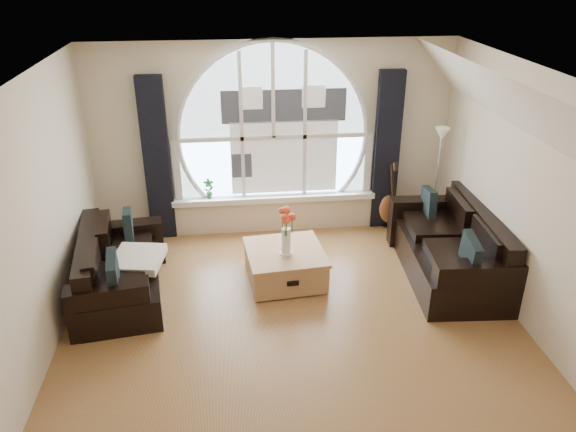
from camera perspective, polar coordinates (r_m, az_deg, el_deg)
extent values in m
cube|color=brown|center=(6.02, 0.98, -12.79)|extent=(5.00, 5.50, 0.01)
cube|color=silver|center=(4.83, 1.22, 13.18)|extent=(5.00, 5.50, 0.01)
cube|color=beige|center=(7.83, -1.52, 7.81)|extent=(5.00, 0.01, 2.70)
cube|color=beige|center=(5.58, -25.33, -2.42)|extent=(0.01, 5.50, 2.70)
cube|color=beige|center=(6.11, 25.02, 0.04)|extent=(0.01, 5.50, 2.70)
cube|color=silver|center=(5.64, 24.25, 9.10)|extent=(0.92, 5.50, 0.72)
cube|color=silver|center=(7.72, -1.53, 9.69)|extent=(2.60, 0.06, 2.15)
cube|color=white|center=(8.03, -1.39, 1.88)|extent=(2.90, 0.22, 0.08)
cube|color=white|center=(7.69, -1.51, 9.63)|extent=(2.76, 0.08, 2.15)
cube|color=silver|center=(7.75, -0.39, 8.81)|extent=(1.70, 0.02, 1.50)
cube|color=black|center=(7.81, -13.25, 5.55)|extent=(0.35, 0.12, 2.30)
cube|color=black|center=(8.07, 10.04, 6.47)|extent=(0.35, 0.12, 2.30)
cube|color=black|center=(6.84, -16.82, -4.85)|extent=(1.09, 1.82, 0.76)
cube|color=black|center=(7.21, 16.09, -3.08)|extent=(1.12, 2.03, 0.88)
cube|color=#A37249|center=(6.92, -0.30, -4.91)|extent=(1.01, 1.01, 0.46)
cube|color=silver|center=(6.70, -15.06, -4.27)|extent=(0.64, 0.64, 0.10)
cube|color=white|center=(6.56, -0.20, -0.98)|extent=(0.24, 0.24, 0.70)
cube|color=#B2B2B2|center=(8.02, 14.88, 3.20)|extent=(0.24, 0.24, 1.60)
cube|color=brown|center=(8.23, 10.46, 2.20)|extent=(0.42, 0.36, 1.06)
imported|color=#1E6023|center=(7.94, -8.09, 2.78)|extent=(0.17, 0.14, 0.29)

